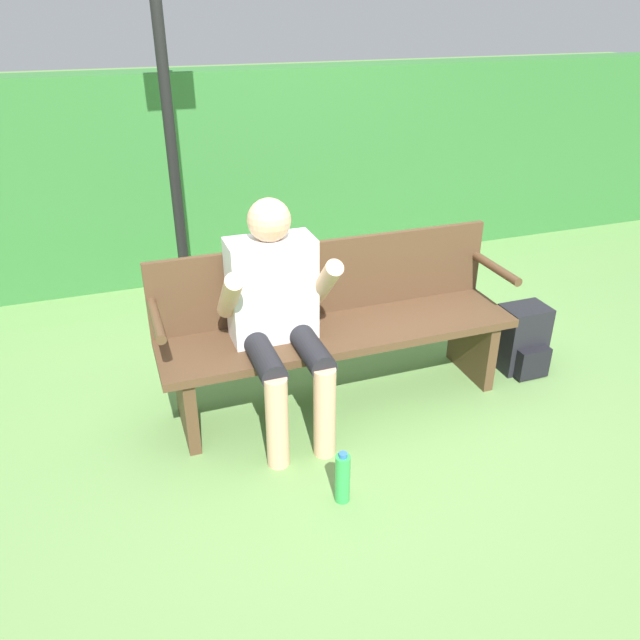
{
  "coord_description": "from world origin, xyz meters",
  "views": [
    {
      "loc": [
        -1.1,
        -2.75,
        2.05
      ],
      "look_at": [
        -0.15,
        -0.1,
        0.59
      ],
      "focal_mm": 35.0,
      "sensor_mm": 36.0,
      "label": 1
    }
  ],
  "objects_px": {
    "park_bench": "(335,323)",
    "backpack": "(523,340)",
    "signpost": "(168,109)",
    "water_bottle": "(343,478)",
    "person_seated": "(278,308)"
  },
  "relations": [
    {
      "from": "park_bench",
      "to": "signpost",
      "type": "bearing_deg",
      "value": 118.89
    },
    {
      "from": "park_bench",
      "to": "water_bottle",
      "type": "xyz_separation_m",
      "value": [
        -0.27,
        -0.82,
        -0.34
      ]
    },
    {
      "from": "park_bench",
      "to": "person_seated",
      "type": "relative_size",
      "value": 1.62
    },
    {
      "from": "signpost",
      "to": "water_bottle",
      "type": "bearing_deg",
      "value": -79.42
    },
    {
      "from": "signpost",
      "to": "park_bench",
      "type": "bearing_deg",
      "value": -61.11
    },
    {
      "from": "park_bench",
      "to": "water_bottle",
      "type": "distance_m",
      "value": 0.93
    },
    {
      "from": "park_bench",
      "to": "backpack",
      "type": "xyz_separation_m",
      "value": [
        1.18,
        -0.12,
        -0.27
      ]
    },
    {
      "from": "person_seated",
      "to": "backpack",
      "type": "xyz_separation_m",
      "value": [
        1.54,
        0.0,
        -0.48
      ]
    },
    {
      "from": "backpack",
      "to": "water_bottle",
      "type": "distance_m",
      "value": 1.61
    },
    {
      "from": "park_bench",
      "to": "backpack",
      "type": "relative_size",
      "value": 4.7
    },
    {
      "from": "park_bench",
      "to": "backpack",
      "type": "height_order",
      "value": "park_bench"
    },
    {
      "from": "park_bench",
      "to": "water_bottle",
      "type": "relative_size",
      "value": 7.24
    },
    {
      "from": "person_seated",
      "to": "signpost",
      "type": "distance_m",
      "value": 1.54
    },
    {
      "from": "person_seated",
      "to": "backpack",
      "type": "relative_size",
      "value": 2.91
    },
    {
      "from": "person_seated",
      "to": "water_bottle",
      "type": "height_order",
      "value": "person_seated"
    }
  ]
}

